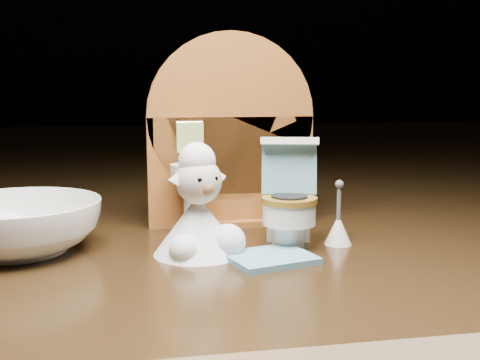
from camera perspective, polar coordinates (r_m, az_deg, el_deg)
The scene contains 6 objects.
backdrop_panel at distance 0.47m, azimuth -1.01°, elevation 3.62°, with size 0.13×0.05×0.15m.
toy_toilet at distance 0.42m, azimuth 4.66°, elevation -2.46°, with size 0.04×0.05×0.08m.
bath_mat at distance 0.38m, azimuth 2.89°, elevation -7.39°, with size 0.05×0.04×0.00m, color #5D93A7.
toilet_brush at distance 0.43m, azimuth 9.30°, elevation -4.47°, with size 0.02×0.02×0.05m.
plush_lamb at distance 0.39m, azimuth -3.88°, elevation -3.38°, with size 0.06×0.06×0.08m.
ceramic_bowl at distance 0.43m, azimuth -20.39°, elevation -4.17°, with size 0.11×0.11×0.03m, color white.
Camera 1 is at (-0.08, -0.40, 0.11)m, focal length 45.00 mm.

